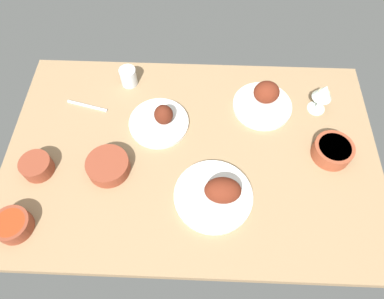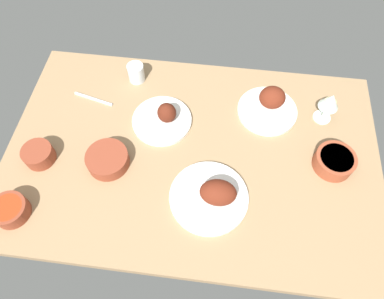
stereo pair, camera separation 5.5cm
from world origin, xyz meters
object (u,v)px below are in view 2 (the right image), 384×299
(bowl_pasta, at_px, (38,154))
(bowl_sauce, at_px, (10,210))
(bowl_onions, at_px, (334,161))
(plate_center_main, at_px, (213,195))
(bowl_soup, at_px, (108,159))
(plate_near_viewer, at_px, (164,118))
(wine_glass, at_px, (330,102))
(water_tumbler, at_px, (136,73))
(fork_loose, at_px, (93,99))
(plate_far_side, at_px, (270,104))

(bowl_pasta, bearing_deg, bowl_sauce, 84.55)
(bowl_sauce, bearing_deg, bowl_onions, -163.55)
(plate_center_main, height_order, bowl_soup, plate_center_main)
(plate_near_viewer, relative_size, bowl_pasta, 2.11)
(bowl_sauce, height_order, bowl_soup, bowl_sauce)
(bowl_onions, distance_m, wine_glass, 0.22)
(bowl_pasta, bearing_deg, plate_center_main, 172.93)
(plate_near_viewer, distance_m, wine_glass, 0.63)
(bowl_onions, bearing_deg, bowl_sauce, 16.45)
(bowl_sauce, relative_size, water_tumbler, 1.53)
(plate_near_viewer, relative_size, fork_loose, 1.35)
(bowl_sauce, distance_m, bowl_pasta, 0.22)
(wine_glass, xyz_separation_m, fork_loose, (0.93, 0.02, -0.10))
(bowl_onions, xyz_separation_m, bowl_pasta, (1.07, 0.11, -0.00))
(water_tumbler, bearing_deg, plate_center_main, 126.31)
(plate_far_side, distance_m, fork_loose, 0.72)
(plate_near_viewer, bearing_deg, wine_glass, -171.16)
(bowl_onions, bearing_deg, bowl_pasta, 5.62)
(plate_center_main, relative_size, water_tumbler, 3.50)
(bowl_onions, xyz_separation_m, fork_loose, (0.95, -0.19, -0.03))
(water_tumbler, distance_m, fork_loose, 0.21)
(bowl_sauce, xyz_separation_m, bowl_soup, (-0.28, -0.23, -0.00))
(plate_center_main, bearing_deg, plate_far_side, -114.35)
(plate_near_viewer, height_order, plate_center_main, plate_center_main)
(bowl_soup, xyz_separation_m, bowl_pasta, (0.25, 0.01, 0.00))
(bowl_pasta, bearing_deg, bowl_soup, -177.25)
(bowl_pasta, distance_m, wine_glass, 1.10)
(plate_near_viewer, distance_m, bowl_onions, 0.66)
(plate_near_viewer, xyz_separation_m, fork_loose, (0.31, -0.07, -0.02))
(bowl_soup, height_order, water_tumbler, water_tumbler)
(fork_loose, bearing_deg, bowl_sauce, -91.02)
(bowl_onions, height_order, bowl_pasta, bowl_onions)
(bowl_sauce, xyz_separation_m, wine_glass, (-1.07, -0.54, 0.07))
(bowl_soup, relative_size, bowl_pasta, 1.38)
(plate_far_side, bearing_deg, bowl_soup, 29.02)
(plate_center_main, xyz_separation_m, bowl_soup, (0.39, -0.09, -0.00))
(water_tumbler, bearing_deg, bowl_onions, 158.01)
(bowl_onions, height_order, fork_loose, bowl_onions)
(bowl_soup, relative_size, wine_glass, 1.10)
(plate_far_side, height_order, plate_center_main, plate_far_side)
(bowl_sauce, bearing_deg, plate_center_main, -168.46)
(plate_center_main, xyz_separation_m, bowl_sauce, (0.67, 0.14, 0.00))
(plate_center_main, height_order, bowl_pasta, plate_center_main)
(plate_far_side, height_order, water_tumbler, plate_far_side)
(plate_near_viewer, bearing_deg, bowl_soup, 50.88)
(bowl_soup, bearing_deg, wine_glass, -158.88)
(bowl_onions, bearing_deg, wine_glass, -84.02)
(plate_far_side, distance_m, water_tumbler, 0.57)
(bowl_sauce, bearing_deg, plate_near_viewer, -135.49)
(wine_glass, distance_m, fork_loose, 0.94)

